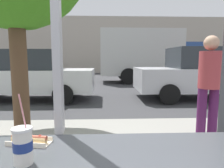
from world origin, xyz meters
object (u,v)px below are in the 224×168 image
(parked_car_white, at_px, (24,75))
(parked_car_silver, at_px, (202,73))
(pedestrian, at_px, (209,82))
(box_truck, at_px, (151,55))
(soda_cup_right, at_px, (23,145))
(hotdog_tray_far, at_px, (29,140))

(parked_car_white, bearing_deg, parked_car_silver, 0.00)
(parked_car_silver, bearing_deg, pedestrian, -115.04)
(parked_car_white, height_order, parked_car_silver, parked_car_silver)
(parked_car_silver, distance_m, pedestrian, 4.39)
(box_truck, distance_m, pedestrian, 9.25)
(parked_car_silver, distance_m, box_truck, 5.25)
(soda_cup_right, height_order, hotdog_tray_far, soda_cup_right)
(box_truck, bearing_deg, parked_car_silver, -83.64)
(hotdog_tray_far, bearing_deg, parked_car_silver, 56.41)
(hotdog_tray_far, relative_size, pedestrian, 0.15)
(hotdog_tray_far, height_order, parked_car_silver, parked_car_silver)
(hotdog_tray_far, distance_m, box_truck, 11.51)
(parked_car_white, bearing_deg, box_truck, 42.81)
(parked_car_silver, relative_size, box_truck, 0.70)
(hotdog_tray_far, distance_m, pedestrian, 2.75)
(parked_car_white, xyz_separation_m, parked_car_silver, (6.15, 0.00, 0.04))
(parked_car_white, bearing_deg, hotdog_tray_far, -68.65)
(parked_car_white, distance_m, box_truck, 7.65)
(soda_cup_right, xyz_separation_m, box_truck, (3.25, 11.22, 0.64))
(soda_cup_right, bearing_deg, hotdog_tray_far, 103.56)
(hotdog_tray_far, height_order, pedestrian, pedestrian)
(box_truck, bearing_deg, parked_car_white, -137.19)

